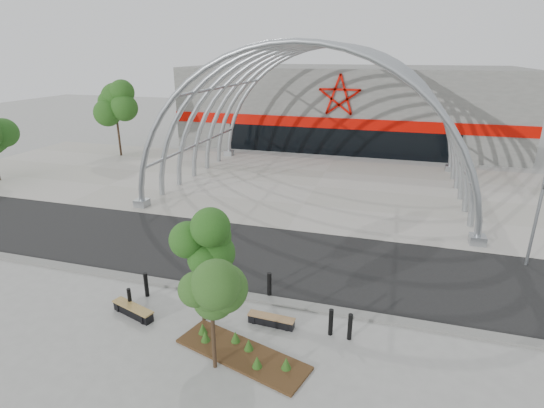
# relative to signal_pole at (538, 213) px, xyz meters

# --- Properties ---
(ground) EXTENTS (140.00, 140.00, 0.00)m
(ground) POSITION_rel_signal_pole_xyz_m (-11.88, -6.17, -2.66)
(ground) COLOR gray
(ground) RESTS_ON ground
(road) EXTENTS (140.00, 7.00, 0.02)m
(road) POSITION_rel_signal_pole_xyz_m (-11.88, -2.67, -2.65)
(road) COLOR black
(road) RESTS_ON ground
(forecourt) EXTENTS (60.00, 17.00, 0.04)m
(forecourt) POSITION_rel_signal_pole_xyz_m (-11.88, 9.33, -2.64)
(forecourt) COLOR #A8A497
(forecourt) RESTS_ON ground
(kerb) EXTENTS (60.00, 0.50, 0.12)m
(kerb) POSITION_rel_signal_pole_xyz_m (-11.88, -6.42, -2.60)
(kerb) COLOR slate
(kerb) RESTS_ON ground
(arena_building) EXTENTS (34.00, 15.24, 8.00)m
(arena_building) POSITION_rel_signal_pole_xyz_m (-11.88, 27.28, 1.33)
(arena_building) COLOR slate
(arena_building) RESTS_ON ground
(vault_canopy) EXTENTS (20.80, 15.80, 20.36)m
(vault_canopy) POSITION_rel_signal_pole_xyz_m (-11.88, 9.33, -2.64)
(vault_canopy) COLOR #9CA1A6
(vault_canopy) RESTS_ON ground
(planting_bed) EXTENTS (4.86, 2.68, 0.49)m
(planting_bed) POSITION_rel_signal_pole_xyz_m (-10.73, -9.72, -2.54)
(planting_bed) COLOR #3A2914
(planting_bed) RESTS_ON ground
(signal_pole) EXTENTS (0.21, 0.72, 5.09)m
(signal_pole) POSITION_rel_signal_pole_xyz_m (0.00, 0.00, 0.00)
(signal_pole) COLOR gray
(signal_pole) RESTS_ON ground
(street_tree_0) EXTENTS (1.85, 1.85, 4.22)m
(street_tree_0) POSITION_rel_signal_pole_xyz_m (-12.73, -8.30, 0.37)
(street_tree_0) COLOR #2D2415
(street_tree_0) RESTS_ON ground
(street_tree_1) EXTENTS (1.59, 1.59, 3.75)m
(street_tree_1) POSITION_rel_signal_pole_xyz_m (-11.30, -10.52, 0.03)
(street_tree_1) COLOR black
(street_tree_1) RESTS_ON ground
(bench_0) EXTENTS (1.97, 0.98, 0.41)m
(bench_0) POSITION_rel_signal_pole_xyz_m (-15.44, -8.82, -2.46)
(bench_0) COLOR black
(bench_0) RESTS_ON ground
(bench_1) EXTENTS (1.78, 0.47, 0.37)m
(bench_1) POSITION_rel_signal_pole_xyz_m (-10.21, -7.89, -2.48)
(bench_1) COLOR black
(bench_1) RESTS_ON ground
(bollard_0) EXTENTS (0.15, 0.15, 0.94)m
(bollard_0) POSITION_rel_signal_pole_xyz_m (-15.75, -8.52, -2.19)
(bollard_0) COLOR black
(bollard_0) RESTS_ON ground
(bollard_1) EXTENTS (0.17, 0.17, 1.06)m
(bollard_1) POSITION_rel_signal_pole_xyz_m (-15.68, -7.46, -2.13)
(bollard_1) COLOR black
(bollard_1) RESTS_ON ground
(bollard_2) EXTENTS (0.18, 0.18, 1.12)m
(bollard_2) POSITION_rel_signal_pole_xyz_m (-10.82, -6.12, -2.10)
(bollard_2) COLOR black
(bollard_2) RESTS_ON ground
(bollard_3) EXTENTS (0.16, 0.16, 1.02)m
(bollard_3) POSITION_rel_signal_pole_xyz_m (-8.03, -7.82, -2.15)
(bollard_3) COLOR black
(bollard_3) RESTS_ON ground
(bollard_4) EXTENTS (0.16, 0.16, 1.01)m
(bollard_4) POSITION_rel_signal_pole_xyz_m (-7.35, -7.89, -2.16)
(bollard_4) COLOR black
(bollard_4) RESTS_ON ground
(bg_tree_0) EXTENTS (3.00, 3.00, 6.45)m
(bg_tree_0) POSITION_rel_signal_pole_xyz_m (-31.88, 13.83, 1.98)
(bg_tree_0) COLOR black
(bg_tree_0) RESTS_ON ground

